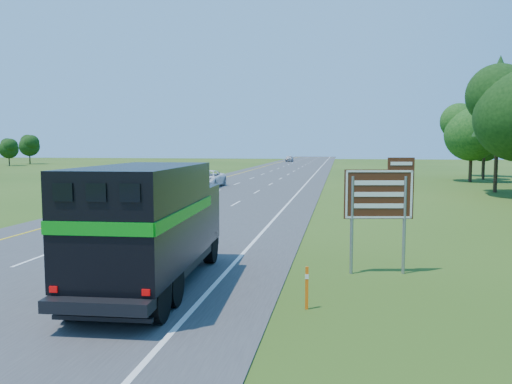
{
  "coord_description": "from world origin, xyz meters",
  "views": [
    {
      "loc": [
        9.11,
        -5.46,
        4.16
      ],
      "look_at": [
        4.74,
        20.42,
        1.7
      ],
      "focal_mm": 35.0,
      "sensor_mm": 36.0,
      "label": 1
    }
  ],
  "objects_px": {
    "horse_truck": "(151,223)",
    "white_suv": "(207,179)",
    "exit_sign": "(380,199)",
    "far_car": "(289,158)"
  },
  "relations": [
    {
      "from": "horse_truck",
      "to": "white_suv",
      "type": "height_order",
      "value": "horse_truck"
    },
    {
      "from": "horse_truck",
      "to": "white_suv",
      "type": "xyz_separation_m",
      "value": [
        -7.71,
        34.34,
        -1.08
      ]
    },
    {
      "from": "exit_sign",
      "to": "white_suv",
      "type": "bearing_deg",
      "value": 104.77
    },
    {
      "from": "far_car",
      "to": "exit_sign",
      "type": "xyz_separation_m",
      "value": [
        14.07,
        -110.06,
        1.61
      ]
    },
    {
      "from": "horse_truck",
      "to": "white_suv",
      "type": "relative_size",
      "value": 1.37
    },
    {
      "from": "white_suv",
      "to": "exit_sign",
      "type": "relative_size",
      "value": 1.58
    },
    {
      "from": "exit_sign",
      "to": "far_car",
      "type": "bearing_deg",
      "value": 87.58
    },
    {
      "from": "white_suv",
      "to": "exit_sign",
      "type": "distance_m",
      "value": 34.59
    },
    {
      "from": "white_suv",
      "to": "far_car",
      "type": "distance_m",
      "value": 78.61
    },
    {
      "from": "white_suv",
      "to": "far_car",
      "type": "relative_size",
      "value": 1.27
    }
  ]
}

